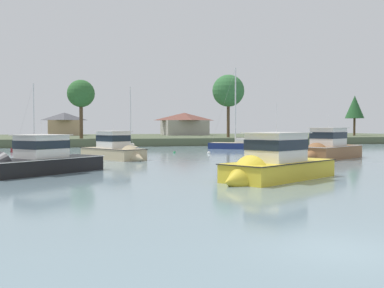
{
  "coord_description": "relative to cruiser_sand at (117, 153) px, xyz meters",
  "views": [
    {
      "loc": [
        -7.28,
        -11.15,
        3.47
      ],
      "look_at": [
        5.73,
        37.61,
        1.53
      ],
      "focal_mm": 42.37,
      "sensor_mm": 36.0,
      "label": 1
    }
  ],
  "objects": [
    {
      "name": "cottage_near_water",
      "position": [
        22.53,
        61.22,
        3.56
      ],
      "size": [
        11.08,
        10.38,
        5.56
      ],
      "color": "#9E998E",
      "rests_on": "far_shore_bank"
    },
    {
      "name": "shore_tree_left_mid",
      "position": [
        -3.01,
        33.11,
        8.45
      ],
      "size": [
        4.77,
        4.77,
        10.26
      ],
      "color": "brown",
      "rests_on": "far_shore_bank"
    },
    {
      "name": "shore_tree_far_left",
      "position": [
        24.96,
        35.34,
        9.72
      ],
      "size": [
        6.24,
        6.24,
        12.22
      ],
      "color": "brown",
      "rests_on": "far_shore_bank"
    },
    {
      "name": "sailboat_maroon",
      "position": [
        -9.05,
        15.86,
        -0.5
      ],
      "size": [
        7.11,
        5.07,
        9.67
      ],
      "color": "maroon",
      "rests_on": "ground"
    },
    {
      "name": "mooring_buoy_white",
      "position": [
        12.4,
        7.29,
        -0.62
      ],
      "size": [
        0.44,
        0.44,
        0.49
      ],
      "color": "white",
      "rests_on": "ground"
    },
    {
      "name": "sailboat_grey",
      "position": [
        3.27,
        15.4,
        -0.5
      ],
      "size": [
        1.77,
        6.05,
        9.46
      ],
      "color": "gray",
      "rests_on": "ground"
    },
    {
      "name": "mooring_buoy_green",
      "position": [
        8.44,
        9.9,
        -0.64
      ],
      "size": [
        0.33,
        0.33,
        0.38
      ],
      "color": "#1E8C47",
      "rests_on": "ground"
    },
    {
      "name": "ground_plane",
      "position": [
        2.6,
        -37.15,
        -0.7
      ],
      "size": [
        400.0,
        400.0,
        0.0
      ],
      "primitive_type": "plane",
      "color": "gray"
    },
    {
      "name": "cruiser_black",
      "position": [
        -7.66,
        -13.7,
        -0.09
      ],
      "size": [
        10.2,
        9.47,
        5.16
      ],
      "color": "black",
      "rests_on": "ground"
    },
    {
      "name": "cottage_eastern",
      "position": [
        -6.32,
        65.19,
        3.53
      ],
      "size": [
        7.9,
        8.14,
        5.5
      ],
      "color": "tan",
      "rests_on": "far_shore_bank"
    },
    {
      "name": "sailboat_navy",
      "position": [
        20.73,
        17.8,
        -0.43
      ],
      "size": [
        9.56,
        7.78,
        13.29
      ],
      "color": "navy",
      "rests_on": "ground"
    },
    {
      "name": "cruiser_yellow",
      "position": [
        7.7,
        -21.56,
        0.03
      ],
      "size": [
        10.33,
        7.95,
        6.19
      ],
      "color": "gold",
      "rests_on": "ground"
    },
    {
      "name": "shore_tree_inland_a",
      "position": [
        58.96,
        43.69,
        7.31
      ],
      "size": [
        4.32,
        4.32,
        9.33
      ],
      "color": "brown",
      "rests_on": "far_shore_bank"
    },
    {
      "name": "cruiser_wood",
      "position": [
        21.81,
        -5.09,
        0.08
      ],
      "size": [
        10.53,
        8.37,
        5.93
      ],
      "color": "brown",
      "rests_on": "ground"
    },
    {
      "name": "far_shore_bank",
      "position": [
        2.6,
        55.04,
        -0.01
      ],
      "size": [
        162.76,
        50.57,
        1.38
      ],
      "primitive_type": "cube",
      "color": "#4C563D",
      "rests_on": "ground"
    },
    {
      "name": "cruiser_sand",
      "position": [
        0.0,
        0.0,
        0.0
      ],
      "size": [
        7.09,
        9.49,
        5.44
      ],
      "color": "tan",
      "rests_on": "ground"
    }
  ]
}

